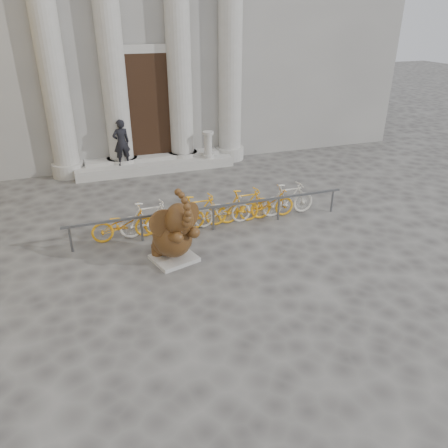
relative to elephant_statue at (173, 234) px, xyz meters
name	(u,v)px	position (x,y,z in m)	size (l,w,h in m)	color
ground	(244,310)	(0.89, -2.42, -0.73)	(80.00, 80.00, 0.00)	#474442
classical_building	(122,0)	(0.89, 12.52, 5.26)	(22.00, 10.70, 12.00)	gray
entrance_steps	(155,165)	(0.89, 6.98, -0.55)	(6.00, 1.20, 0.36)	#A8A59E
elephant_statue	(173,234)	(0.00, 0.00, 0.00)	(1.32, 1.58, 1.99)	#A8A59E
bike_rack	(210,210)	(1.41, 1.55, -0.22)	(8.00, 0.53, 1.00)	slate
pedestrian	(121,143)	(-0.32, 6.89, 0.48)	(0.62, 0.41, 1.70)	black
balustrade_post	(208,146)	(2.95, 6.68, 0.11)	(0.42, 0.42, 1.04)	#A8A59E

